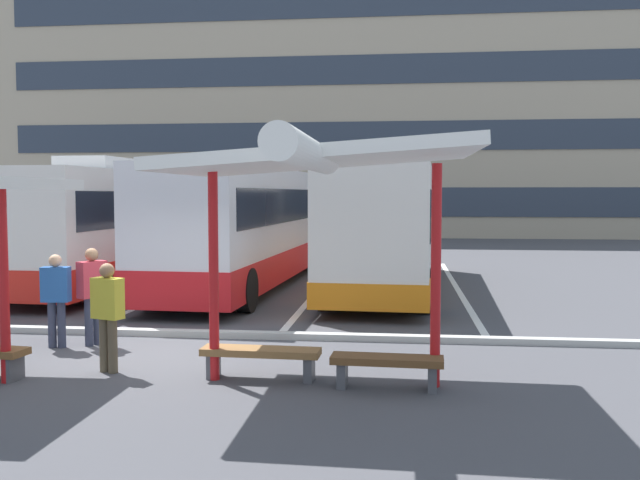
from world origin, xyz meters
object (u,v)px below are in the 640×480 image
object	(u,v)px
waiting_passenger_1	(56,294)
bench_2	(261,356)
waiting_passenger_2	(92,289)
bench_3	(387,365)
coach_bus_1	(251,226)
waiting_shelter_1	(320,163)
coach_bus_0	(121,227)
waiting_passenger_0	(108,310)
coach_bus_2	(387,227)

from	to	relation	value
waiting_passenger_1	bench_2	bearing A→B (deg)	-22.45
waiting_passenger_2	bench_3	bearing A→B (deg)	-22.71
coach_bus_1	waiting_shelter_1	world-z (taller)	coach_bus_1
waiting_shelter_1	coach_bus_1	bearing A→B (deg)	107.09
coach_bus_0	waiting_passenger_0	distance (m)	10.39
waiting_passenger_2	bench_2	bearing A→B (deg)	-29.03
bench_3	waiting_passenger_1	bearing A→B (deg)	161.51
coach_bus_2	waiting_shelter_1	distance (m)	10.17
coach_bus_1	bench_3	distance (m)	11.25
bench_2	bench_3	bearing A→B (deg)	-9.31
coach_bus_0	waiting_passenger_0	size ratio (longest dim) A/B	6.64
waiting_shelter_1	waiting_passenger_2	bearing A→B (deg)	152.24
coach_bus_1	bench_3	world-z (taller)	coach_bus_1
coach_bus_1	waiting_passenger_1	world-z (taller)	coach_bus_1
coach_bus_1	coach_bus_2	world-z (taller)	coach_bus_1
coach_bus_0	bench_2	xyz separation A→B (m)	(6.10, -9.77, -1.34)
bench_2	bench_3	xyz separation A→B (m)	(1.80, -0.30, -0.01)
waiting_shelter_1	waiting_passenger_2	size ratio (longest dim) A/B	3.04
coach_bus_0	bench_3	size ratio (longest dim) A/B	7.03
coach_bus_2	bench_3	distance (m)	10.07
coach_bus_2	waiting_shelter_1	bearing A→B (deg)	-94.06
coach_bus_1	waiting_passenger_1	distance (m)	8.65
coach_bus_1	waiting_passenger_0	distance (m)	9.99
bench_3	coach_bus_1	bearing A→B (deg)	111.63
coach_bus_2	waiting_passenger_1	bearing A→B (deg)	-124.33
bench_3	waiting_passenger_0	distance (m)	4.19
bench_2	bench_3	size ratio (longest dim) A/B	1.12
coach_bus_0	bench_3	distance (m)	12.87
waiting_shelter_1	waiting_passenger_1	size ratio (longest dim) A/B	3.21
waiting_passenger_1	waiting_passenger_2	size ratio (longest dim) A/B	0.95
bench_2	waiting_passenger_0	bearing A→B (deg)	176.92
coach_bus_1	waiting_shelter_1	xyz separation A→B (m)	(3.22, -10.46, 1.36)
waiting_shelter_1	coach_bus_0	bearing A→B (deg)	124.60
waiting_passenger_1	coach_bus_1	bearing A→B (deg)	79.44
coach_bus_1	coach_bus_2	xyz separation A→B (m)	(3.93, -0.41, 0.02)
bench_2	waiting_passenger_1	size ratio (longest dim) A/B	1.06
coach_bus_0	coach_bus_1	bearing A→B (deg)	4.68
bench_2	waiting_passenger_1	world-z (taller)	waiting_passenger_1
bench_2	coach_bus_1	bearing A→B (deg)	102.93
bench_3	waiting_passenger_0	world-z (taller)	waiting_passenger_0
coach_bus_0	coach_bus_1	xyz separation A→B (m)	(3.79, 0.31, 0.02)
coach_bus_0	bench_3	world-z (taller)	coach_bus_0
bench_2	waiting_passenger_2	world-z (taller)	waiting_passenger_2
coach_bus_1	waiting_passenger_0	bearing A→B (deg)	-90.05
coach_bus_2	bench_3	xyz separation A→B (m)	(0.19, -9.97, -1.39)
coach_bus_1	waiting_passenger_0	world-z (taller)	coach_bus_1
coach_bus_0	waiting_passenger_1	bearing A→B (deg)	-74.88
waiting_shelter_1	waiting_passenger_2	world-z (taller)	waiting_shelter_1
coach_bus_1	waiting_passenger_2	bearing A→B (deg)	-97.24
coach_bus_2	bench_3	world-z (taller)	coach_bus_2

